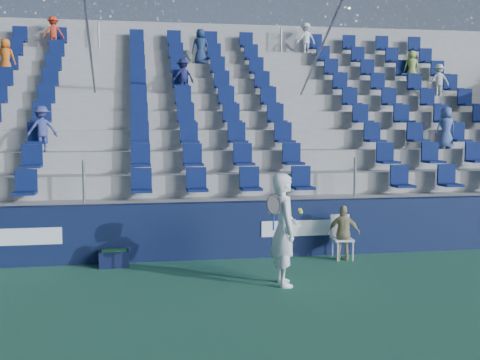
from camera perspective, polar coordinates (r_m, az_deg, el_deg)
name	(u,v)px	position (r m, az deg, el deg)	size (l,w,h in m)	color
ground	(258,300)	(9.98, 1.71, -11.28)	(70.00, 70.00, 0.00)	#2B6549
sponsor_wall	(228,230)	(12.86, -1.14, -4.76)	(24.00, 0.32, 1.20)	#10193C
grandstand	(201,149)	(17.72, -3.73, 2.99)	(24.00, 8.17, 6.63)	#A2A29C
tennis_player	(284,229)	(10.66, 4.20, -4.69)	(0.69, 0.74, 2.00)	white
line_judge_chair	(341,234)	(12.97, 9.57, -5.05)	(0.45, 0.46, 0.94)	white
line_judge	(344,233)	(12.82, 9.80, -4.96)	(0.68, 0.28, 1.16)	tan
ball_bin	(114,258)	(12.41, -11.85, -7.22)	(0.61, 0.41, 0.33)	black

